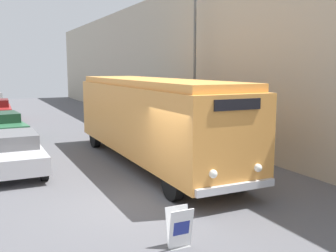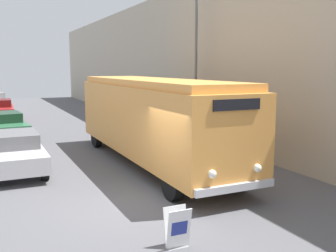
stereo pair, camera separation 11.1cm
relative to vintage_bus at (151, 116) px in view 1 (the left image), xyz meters
name	(u,v)px [view 1 (the left image)]	position (x,y,z in m)	size (l,w,h in m)	color
ground_plane	(146,204)	(-1.88, -4.06, -1.83)	(80.00, 80.00, 0.00)	#56565B
building_wall_right	(180,62)	(4.24, 5.94, 2.11)	(0.30, 60.00, 7.88)	#B2A893
vintage_bus	(151,116)	(0.00, 0.00, 0.00)	(2.50, 11.06, 3.23)	black
sign_board	(179,228)	(-2.25, -6.72, -1.42)	(0.51, 0.32, 0.84)	gray
streetlamp	(195,45)	(3.31, 2.61, 2.83)	(0.36, 0.36, 7.32)	#595E60
parked_car_near	(15,152)	(-4.77, 1.08, -1.12)	(1.76, 4.58, 1.38)	black
parked_car_mid	(1,126)	(-4.88, 7.99, -1.10)	(2.31, 4.53, 1.38)	black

